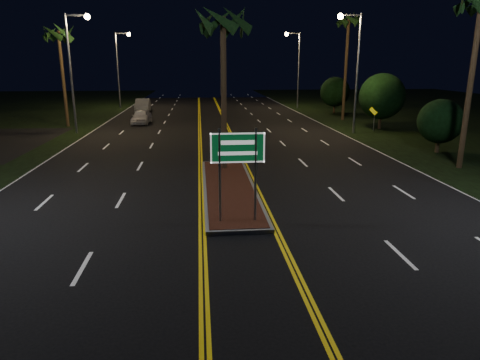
{
  "coord_description": "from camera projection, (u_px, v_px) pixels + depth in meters",
  "views": [
    {
      "loc": [
        -1.23,
        -10.94,
        5.37
      ],
      "look_at": [
        -0.03,
        1.71,
        1.9
      ],
      "focal_mm": 32.0,
      "sensor_mm": 36.0,
      "label": 1
    }
  ],
  "objects": [
    {
      "name": "ground",
      "position": [
        247.0,
        261.0,
        12.04
      ],
      "size": [
        120.0,
        120.0,
        0.0
      ],
      "primitive_type": "plane",
      "color": "black",
      "rests_on": "ground"
    },
    {
      "name": "median_island",
      "position": [
        229.0,
        188.0,
        18.74
      ],
      "size": [
        2.25,
        10.25,
        0.17
      ],
      "color": "gray",
      "rests_on": "ground"
    },
    {
      "name": "highway_sign",
      "position": [
        238.0,
        157.0,
        14.09
      ],
      "size": [
        1.8,
        0.08,
        3.2
      ],
      "color": "gray",
      "rests_on": "ground"
    },
    {
      "name": "streetlight_left_mid",
      "position": [
        75.0,
        60.0,
        32.63
      ],
      "size": [
        1.91,
        0.44,
        9.0
      ],
      "color": "gray",
      "rests_on": "ground"
    },
    {
      "name": "streetlight_left_far",
      "position": [
        120.0,
        61.0,
        51.83
      ],
      "size": [
        1.91,
        0.44,
        9.0
      ],
      "color": "gray",
      "rests_on": "ground"
    },
    {
      "name": "streetlight_right_mid",
      "position": [
        353.0,
        60.0,
        32.64
      ],
      "size": [
        1.91,
        0.44,
        9.0
      ],
      "color": "gray",
      "rests_on": "ground"
    },
    {
      "name": "streetlight_right_far",
      "position": [
        296.0,
        61.0,
        51.85
      ],
      "size": [
        1.91,
        0.44,
        9.0
      ],
      "color": "gray",
      "rests_on": "ground"
    },
    {
      "name": "palm_median",
      "position": [
        223.0,
        22.0,
        20.2
      ],
      "size": [
        2.4,
        2.4,
        8.3
      ],
      "color": "#382819",
      "rests_on": "ground"
    },
    {
      "name": "palm_left_far",
      "position": [
        58.0,
        34.0,
        35.72
      ],
      "size": [
        2.4,
        2.4,
        8.8
      ],
      "color": "#382819",
      "rests_on": "ground"
    },
    {
      "name": "palm_right_far",
      "position": [
        349.0,
        21.0,
        39.61
      ],
      "size": [
        2.4,
        2.4,
        10.3
      ],
      "color": "#382819",
      "rests_on": "ground"
    },
    {
      "name": "shrub_near",
      "position": [
        440.0,
        121.0,
        26.2
      ],
      "size": [
        2.7,
        2.7,
        3.3
      ],
      "color": "#382819",
      "rests_on": "ground"
    },
    {
      "name": "shrub_mid",
      "position": [
        382.0,
        96.0,
        35.64
      ],
      "size": [
        3.78,
        3.78,
        4.62
      ],
      "color": "#382819",
      "rests_on": "ground"
    },
    {
      "name": "shrub_far",
      "position": [
        335.0,
        92.0,
        47.25
      ],
      "size": [
        3.24,
        3.24,
        3.96
      ],
      "color": "#382819",
      "rests_on": "ground"
    },
    {
      "name": "car_near",
      "position": [
        141.0,
        116.0,
        39.17
      ],
      "size": [
        2.15,
        4.63,
        1.52
      ],
      "primitive_type": "imported",
      "rotation": [
        0.0,
        0.0,
        -0.05
      ],
      "color": "silver",
      "rests_on": "ground"
    },
    {
      "name": "car_far",
      "position": [
        143.0,
        104.0,
        49.04
      ],
      "size": [
        2.44,
        5.22,
        1.71
      ],
      "primitive_type": "imported",
      "rotation": [
        0.0,
        0.0,
        0.05
      ],
      "color": "silver",
      "rests_on": "ground"
    },
    {
      "name": "warning_sign",
      "position": [
        375.0,
        114.0,
        34.76
      ],
      "size": [
        0.93,
        0.13,
        2.23
      ],
      "rotation": [
        0.0,
        0.0,
        -0.1
      ],
      "color": "gray",
      "rests_on": "ground"
    }
  ]
}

